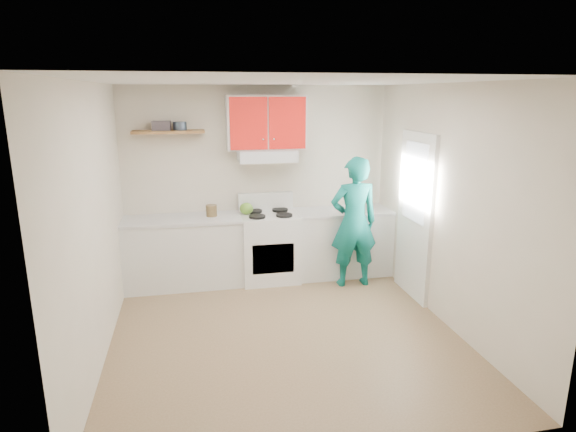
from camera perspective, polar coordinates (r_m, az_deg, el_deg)
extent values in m
plane|color=brown|center=(5.28, -0.40, -13.74)|extent=(3.80, 3.80, 0.00)
cube|color=white|center=(4.66, -0.46, 15.73)|extent=(3.60, 3.80, 0.04)
cube|color=beige|center=(6.64, -3.63, 4.02)|extent=(3.60, 0.04, 2.60)
cube|color=beige|center=(3.06, 6.60, -8.58)|extent=(3.60, 0.04, 2.60)
cube|color=beige|center=(4.81, -21.97, -1.02)|extent=(0.04, 3.80, 2.60)
cube|color=beige|center=(5.44, 18.50, 0.99)|extent=(0.04, 3.80, 2.60)
cube|color=white|center=(6.09, 14.85, -0.03)|extent=(0.05, 0.85, 2.05)
cube|color=white|center=(5.99, 14.87, 3.89)|extent=(0.01, 0.55, 0.95)
cube|color=silver|center=(6.50, -12.27, -4.26)|extent=(1.52, 0.60, 0.90)
cube|color=silver|center=(6.81, 6.39, -3.14)|extent=(1.32, 0.60, 0.90)
cube|color=white|center=(6.55, -2.24, -3.70)|extent=(0.76, 0.65, 0.92)
cube|color=silver|center=(6.38, -2.51, 7.20)|extent=(0.76, 0.44, 0.15)
cube|color=red|center=(6.40, -2.63, 11.04)|extent=(1.02, 0.33, 0.70)
cube|color=brown|center=(6.34, -14.02, 9.70)|extent=(0.90, 0.30, 0.04)
cube|color=#443B42|center=(6.35, -14.82, 10.34)|extent=(0.23, 0.17, 0.12)
cylinder|color=#333D4C|center=(6.33, -12.73, 10.40)|extent=(0.18, 0.18, 0.10)
ellipsoid|color=#588A26|center=(6.43, -4.98, 0.89)|extent=(0.24, 0.24, 0.16)
cylinder|color=brown|center=(6.38, -9.08, 0.55)|extent=(0.18, 0.18, 0.17)
cube|color=olive|center=(6.57, 2.95, 0.43)|extent=(0.34, 0.27, 0.02)
cube|color=#B51412|center=(6.73, 8.41, 0.57)|extent=(0.35, 0.32, 0.01)
imported|color=#0B6A62|center=(6.30, 7.83, -0.74)|extent=(0.63, 0.42, 1.72)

